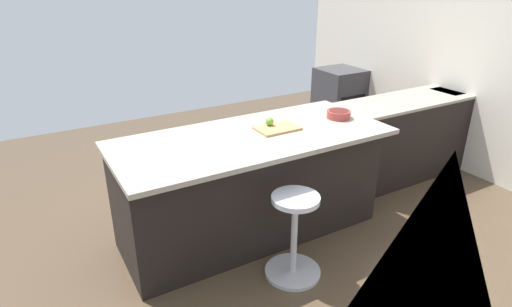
{
  "coord_description": "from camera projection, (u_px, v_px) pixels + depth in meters",
  "views": [
    {
      "loc": [
        1.64,
        2.86,
        2.22
      ],
      "look_at": [
        0.02,
        0.07,
        0.81
      ],
      "focal_mm": 29.97,
      "sensor_mm": 36.0,
      "label": 1
    }
  ],
  "objects": [
    {
      "name": "interior_partition_left",
      "position": [
        480.0,
        54.0,
        4.68
      ],
      "size": [
        0.15,
        5.67,
        2.7
      ],
      "color": "silver",
      "rests_on": "ground_plane"
    },
    {
      "name": "oven_range",
      "position": [
        339.0,
        99.0,
        6.34
      ],
      "size": [
        0.6,
        0.61,
        0.88
      ],
      "color": "#38383D",
      "rests_on": "ground_plane"
    },
    {
      "name": "stool_by_window",
      "position": [
        294.0,
        238.0,
        3.25
      ],
      "size": [
        0.44,
        0.44,
        0.69
      ],
      "color": "#B7B7BC",
      "rests_on": "ground_plane"
    },
    {
      "name": "kitchen_island",
      "position": [
        250.0,
        184.0,
        3.73
      ],
      "size": [
        2.31,
        1.0,
        0.96
      ],
      "color": "black",
      "rests_on": "ground_plane"
    },
    {
      "name": "sink_cabinet",
      "position": [
        430.0,
        130.0,
        5.04
      ],
      "size": [
        2.57,
        0.6,
        1.19
      ],
      "color": "black",
      "rests_on": "ground_plane"
    },
    {
      "name": "apple_green",
      "position": [
        270.0,
        121.0,
        3.65
      ],
      "size": [
        0.07,
        0.07,
        0.07
      ],
      "primitive_type": "sphere",
      "color": "#609E2D",
      "rests_on": "cutting_board"
    },
    {
      "name": "ground_plane",
      "position": [
        255.0,
        232.0,
        3.91
      ],
      "size": [
        7.42,
        7.42,
        0.0
      ],
      "primitive_type": "plane",
      "color": "brown"
    },
    {
      "name": "cutting_board",
      "position": [
        277.0,
        128.0,
        3.63
      ],
      "size": [
        0.36,
        0.24,
        0.02
      ],
      "primitive_type": "cube",
      "color": "tan",
      "rests_on": "kitchen_island"
    },
    {
      "name": "fruit_bowl",
      "position": [
        339.0,
        114.0,
        3.89
      ],
      "size": [
        0.21,
        0.21,
        0.07
      ],
      "color": "#993833",
      "rests_on": "kitchen_island"
    }
  ]
}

